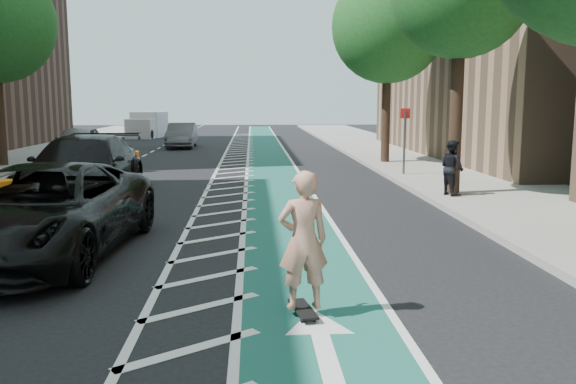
{
  "coord_description": "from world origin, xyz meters",
  "views": [
    {
      "loc": [
        2.21,
        -9.3,
        2.76
      ],
      "look_at": [
        2.86,
        1.69,
        1.1
      ],
      "focal_mm": 38.0,
      "sensor_mm": 36.0,
      "label": 1
    }
  ],
  "objects": [
    {
      "name": "car_silver",
      "position": [
        -6.0,
        20.13,
        0.79
      ],
      "size": [
        2.0,
        4.68,
        1.58
      ],
      "primitive_type": "imported",
      "rotation": [
        0.0,
        0.0,
        0.03
      ],
      "color": "#A3A2A8",
      "rests_on": "ground"
    },
    {
      "name": "sidewalk_right",
      "position": [
        9.5,
        10.0,
        0.07
      ],
      "size": [
        5.0,
        90.0,
        0.15
      ],
      "primitive_type": "cube",
      "color": "gray",
      "rests_on": "ground"
    },
    {
      "name": "barrel_b",
      "position": [
        -3.6,
        11.19,
        0.47
      ],
      "size": [
        0.72,
        0.72,
        0.99
      ],
      "color": "#DB4D0B",
      "rests_on": "ground"
    },
    {
      "name": "buffer_strip",
      "position": [
        1.5,
        10.0,
        0.01
      ],
      "size": [
        1.4,
        90.0,
        0.01
      ],
      "primitive_type": "cube",
      "color": "silver",
      "rests_on": "ground"
    },
    {
      "name": "suv_far",
      "position": [
        -2.4,
        7.5,
        0.9
      ],
      "size": [
        2.59,
        6.22,
        1.8
      ],
      "primitive_type": "imported",
      "rotation": [
        0.0,
        0.0,
        0.01
      ],
      "color": "black",
      "rests_on": "ground"
    },
    {
      "name": "tree_r_d",
      "position": [
        7.9,
        16.0,
        5.77
      ],
      "size": [
        4.2,
        4.2,
        7.9
      ],
      "color": "#382619",
      "rests_on": "ground"
    },
    {
      "name": "ground",
      "position": [
        0.0,
        0.0,
        0.0
      ],
      "size": [
        120.0,
        120.0,
        0.0
      ],
      "primitive_type": "plane",
      "color": "black",
      "rests_on": "ground"
    },
    {
      "name": "suv_near",
      "position": [
        -1.47,
        1.45,
        0.82
      ],
      "size": [
        3.18,
        6.12,
        1.65
      ],
      "primitive_type": "imported",
      "rotation": [
        0.0,
        0.0,
        -0.08
      ],
      "color": "black",
      "rests_on": "ground"
    },
    {
      "name": "skateboarder",
      "position": [
        2.85,
        -1.77,
        1.0
      ],
      "size": [
        0.72,
        0.53,
        1.79
      ],
      "primitive_type": "imported",
      "rotation": [
        0.0,
        0.0,
        3.31
      ],
      "color": "tan",
      "rests_on": "skateboard"
    },
    {
      "name": "box_truck",
      "position": [
        -5.6,
        36.95,
        0.87
      ],
      "size": [
        2.56,
        4.73,
        1.88
      ],
      "rotation": [
        0.0,
        0.0,
        -0.13
      ],
      "color": "silver",
      "rests_on": "ground"
    },
    {
      "name": "car_grey",
      "position": [
        -1.91,
        26.82,
        0.72
      ],
      "size": [
        1.58,
        4.39,
        1.44
      ],
      "primitive_type": "imported",
      "rotation": [
        0.0,
        0.0,
        0.01
      ],
      "color": "#5C5C61",
      "rests_on": "ground"
    },
    {
      "name": "pedestrian",
      "position": [
        7.73,
        7.15,
        0.92
      ],
      "size": [
        0.78,
        0.89,
        1.53
      ],
      "primitive_type": "imported",
      "rotation": [
        0.0,
        0.0,
        1.88
      ],
      "color": "black",
      "rests_on": "sidewalk_right"
    },
    {
      "name": "bike_lane",
      "position": [
        3.0,
        10.0,
        0.01
      ],
      "size": [
        2.0,
        90.0,
        0.01
      ],
      "primitive_type": "cube",
      "color": "#1B5F51",
      "rests_on": "ground"
    },
    {
      "name": "curb_right",
      "position": [
        7.05,
        10.0,
        0.08
      ],
      "size": [
        0.12,
        90.0,
        0.16
      ],
      "primitive_type": "cube",
      "color": "gray",
      "rests_on": "ground"
    },
    {
      "name": "barrel_a",
      "position": [
        -3.36,
        4.37,
        0.48
      ],
      "size": [
        0.74,
        0.74,
        1.01
      ],
      "color": "orange",
      "rests_on": "ground"
    },
    {
      "name": "skateboard",
      "position": [
        2.85,
        -1.77,
        0.09
      ],
      "size": [
        0.35,
        0.81,
        0.11
      ],
      "rotation": [
        0.0,
        0.0,
        0.17
      ],
      "color": "black",
      "rests_on": "ground"
    },
    {
      "name": "barrel_c",
      "position": [
        -2.4,
        14.5,
        0.38
      ],
      "size": [
        0.59,
        0.59,
        0.81
      ],
      "color": "orange",
      "rests_on": "ground"
    },
    {
      "name": "sign_post",
      "position": [
        7.6,
        12.0,
        1.35
      ],
      "size": [
        0.35,
        0.08,
        2.47
      ],
      "color": "#4C4C4C",
      "rests_on": "ground"
    }
  ]
}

